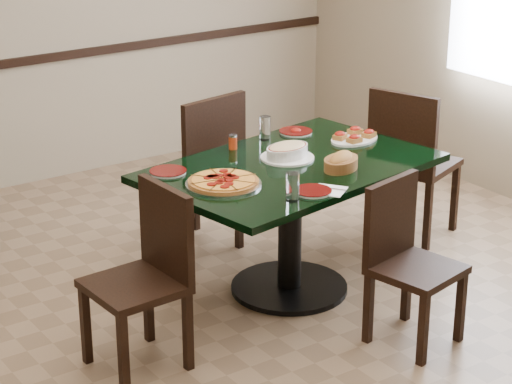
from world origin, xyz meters
TOP-DOWN VIEW (x-y plane):
  - floor at (0.00, 0.00)m, footprint 5.50×5.50m
  - room_shell at (1.02, 1.73)m, footprint 5.50×5.50m
  - main_table at (0.38, 0.26)m, footprint 1.67×1.22m
  - chair_far at (0.26, 0.98)m, footprint 0.54×0.54m
  - chair_near at (0.53, -0.49)m, footprint 0.46×0.46m
  - chair_right at (1.43, 0.44)m, footprint 0.58×0.58m
  - chair_left at (-0.64, 0.03)m, footprint 0.44×0.44m
  - pepperoni_pizza at (-0.09, 0.20)m, footprint 0.39×0.39m
  - lasagna_casserole at (0.42, 0.35)m, footprint 0.30×0.30m
  - bread_basket at (0.55, 0.05)m, footprint 0.28×0.25m
  - bruschetta_platter at (0.93, 0.39)m, footprint 0.35×0.27m
  - side_plate_near at (0.21, -0.14)m, footprint 0.19×0.19m
  - side_plate_far_r at (0.74, 0.70)m, footprint 0.20×0.20m
  - side_plate_far_l at (-0.23, 0.52)m, footprint 0.20×0.20m
  - napkin_setting at (0.30, -0.17)m, footprint 0.22×0.22m
  - water_glass_a at (0.52, 0.70)m, footprint 0.07×0.07m
  - water_glass_b at (0.06, -0.17)m, footprint 0.07×0.07m
  - pepper_shaker at (0.27, 0.66)m, footprint 0.05×0.05m

SIDE VIEW (x-z plane):
  - floor at x=0.00m, z-range 0.00..0.00m
  - chair_near at x=0.53m, z-range 0.05..0.88m
  - chair_left at x=-0.64m, z-range 0.05..0.94m
  - chair_right at x=1.43m, z-range 0.06..1.03m
  - chair_far at x=0.26m, z-range 0.06..1.06m
  - main_table at x=0.38m, z-range 0.19..0.94m
  - napkin_setting at x=0.30m, z-range 0.75..0.76m
  - side_plate_near at x=0.21m, z-range 0.75..0.77m
  - side_plate_far_l at x=-0.23m, z-range 0.75..0.77m
  - side_plate_far_r at x=0.74m, z-range 0.74..0.77m
  - pepperoni_pizza at x=-0.09m, z-range 0.75..0.79m
  - bruschetta_platter at x=0.93m, z-range 0.75..0.80m
  - bread_basket at x=0.55m, z-range 0.74..0.84m
  - pepper_shaker at x=0.27m, z-range 0.75..0.84m
  - lasagna_casserole at x=0.42m, z-range 0.75..0.84m
  - water_glass_a at x=0.52m, z-range 0.75..0.89m
  - water_glass_b at x=0.06m, z-range 0.75..0.89m
  - room_shell at x=1.02m, z-range -1.58..3.92m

